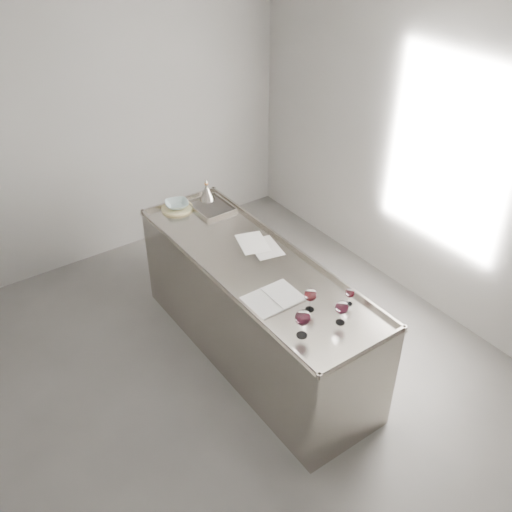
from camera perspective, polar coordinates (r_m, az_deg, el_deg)
room_shell at (r=3.69m, az=-3.81°, el=0.34°), size 4.54×5.04×2.84m
counter at (r=4.67m, az=-0.13°, el=-5.40°), size 0.77×2.42×0.97m
wine_glass_left at (r=3.66m, az=4.70°, el=-6.23°), size 0.10×0.10×0.20m
wine_glass_middle at (r=3.88m, az=5.47°, el=-3.93°), size 0.09×0.09×0.18m
wine_glass_right at (r=3.80m, az=8.58°, el=-5.16°), size 0.09×0.09×0.18m
wine_glass_small at (r=3.98m, az=9.37°, el=-3.71°), size 0.07×0.07×0.13m
notebook at (r=4.02m, az=1.60°, el=-4.34°), size 0.41×0.29×0.02m
loose_paper_top at (r=4.56m, az=0.91°, el=0.85°), size 0.28×0.35×0.00m
loose_paper_under at (r=4.61m, az=-0.33°, el=1.34°), size 0.30×0.36×0.00m
trivet at (r=5.13m, az=-7.88°, el=4.78°), size 0.37×0.37×0.02m
ceramic_bowl at (r=5.11m, az=-7.92°, el=5.13°), size 0.26×0.26×0.05m
wine_funnel at (r=5.22m, az=-4.93°, el=6.27°), size 0.14×0.14×0.21m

